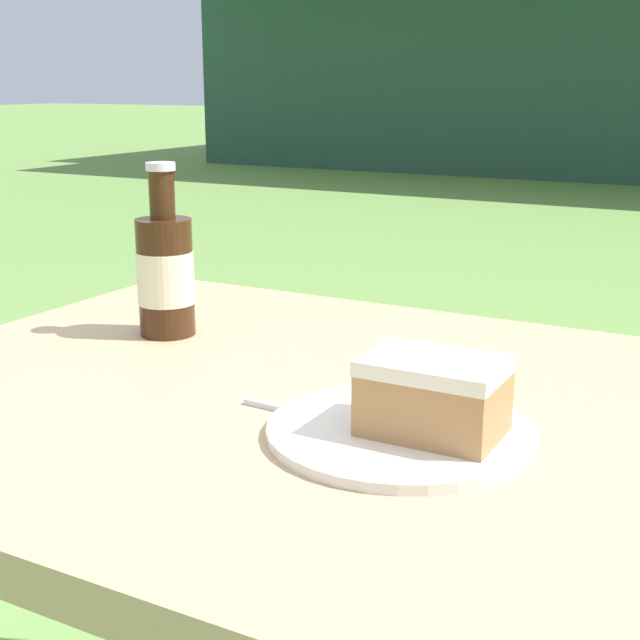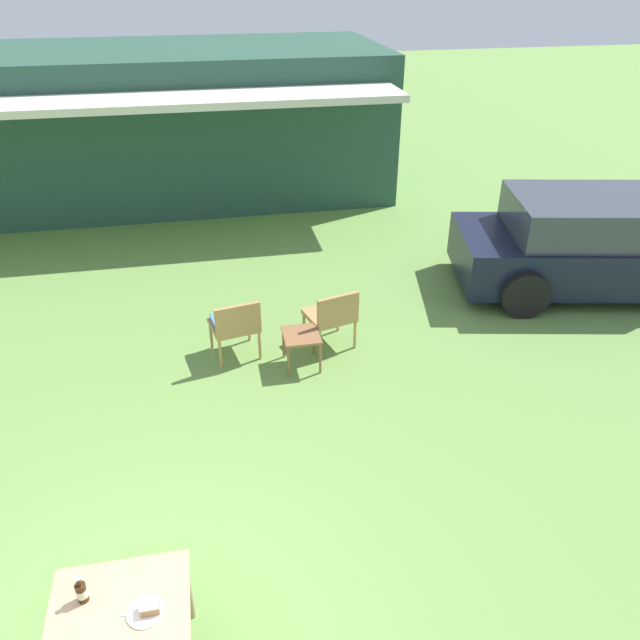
{
  "view_description": "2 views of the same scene",
  "coord_description": "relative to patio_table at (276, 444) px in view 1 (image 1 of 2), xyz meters",
  "views": [
    {
      "loc": [
        0.47,
        -0.77,
        1.02
      ],
      "look_at": [
        0.0,
        0.1,
        0.75
      ],
      "focal_mm": 50.0,
      "sensor_mm": 36.0,
      "label": 1
    },
    {
      "loc": [
        0.79,
        -2.71,
        4.35
      ],
      "look_at": [
        1.92,
        3.0,
        0.9
      ],
      "focal_mm": 35.0,
      "sensor_mm": 36.0,
      "label": 2
    }
  ],
  "objects": [
    {
      "name": "patio_table",
      "position": [
        0.0,
        0.0,
        0.0
      ],
      "size": [
        0.9,
        0.77,
        0.7
      ],
      "color": "tan",
      "rests_on": "ground_plane"
    },
    {
      "name": "cola_bottle_near",
      "position": [
        -0.23,
        0.11,
        0.15
      ],
      "size": [
        0.07,
        0.07,
        0.22
      ],
      "color": "#381E0F",
      "rests_on": "patio_table"
    },
    {
      "name": "fork",
      "position": [
        0.1,
        -0.06,
        0.07
      ],
      "size": [
        0.19,
        0.02,
        0.01
      ],
      "color": "silver",
      "rests_on": "patio_table"
    },
    {
      "name": "cake_on_plate",
      "position": [
        0.19,
        -0.06,
        0.09
      ],
      "size": [
        0.25,
        0.25,
        0.08
      ],
      "color": "silver",
      "rests_on": "patio_table"
    }
  ]
}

